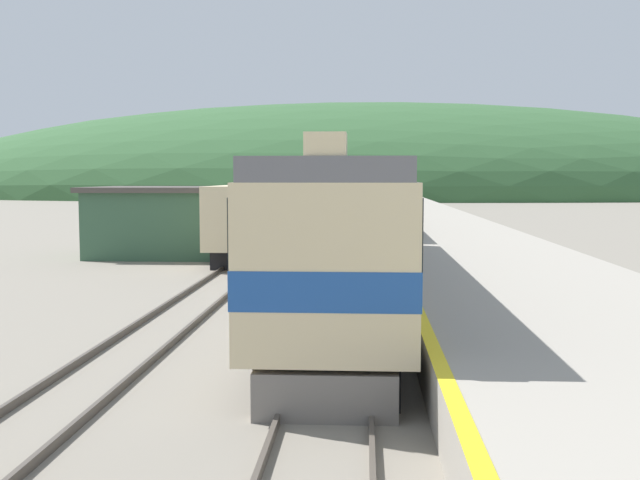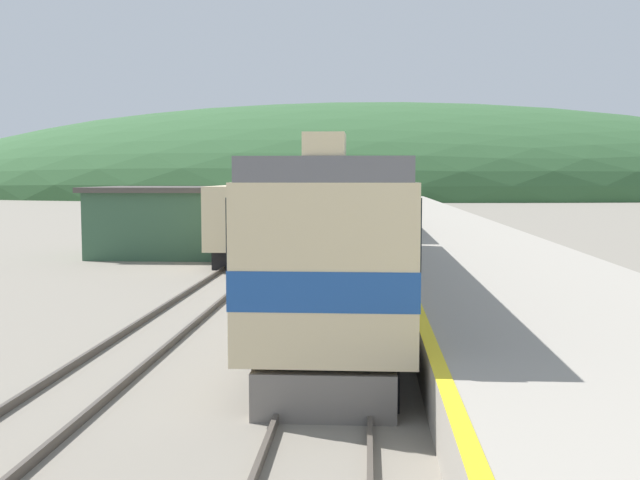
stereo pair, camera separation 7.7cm
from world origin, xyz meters
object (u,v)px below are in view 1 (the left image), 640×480
object	(u,v)px
express_train_lead_car	(343,232)
carriage_second	(354,204)
carriage_fourth	(359,190)
siding_train	(288,208)
carriage_third	(358,195)

from	to	relation	value
express_train_lead_car	carriage_second	size ratio (longest dim) A/B	0.95
express_train_lead_car	carriage_fourth	world-z (taller)	express_train_lead_car
carriage_fourth	siding_train	xyz separation A→B (m)	(-4.42, -37.71, -0.47)
carriage_second	carriage_fourth	size ratio (longest dim) A/B	1.00
carriage_second	siding_train	distance (m)	7.69
carriage_third	carriage_fourth	xyz separation A→B (m)	(0.00, 22.00, 0.00)
carriage_second	carriage_fourth	bearing A→B (deg)	90.00
carriage_second	siding_train	xyz separation A→B (m)	(-4.42, 6.28, -0.47)
express_train_lead_car	carriage_third	world-z (taller)	express_train_lead_car
carriage_second	carriage_fourth	xyz separation A→B (m)	(0.00, 43.99, 0.00)
carriage_fourth	carriage_second	bearing A→B (deg)	-90.00
express_train_lead_car	carriage_third	bearing A→B (deg)	90.00
express_train_lead_car	carriage_second	world-z (taller)	express_train_lead_car
carriage_second	siding_train	size ratio (longest dim) A/B	0.53
express_train_lead_car	carriage_third	size ratio (longest dim) A/B	0.95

